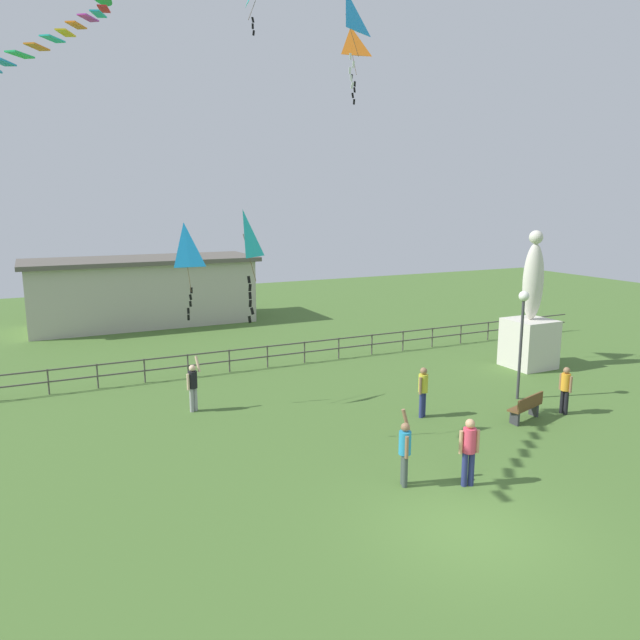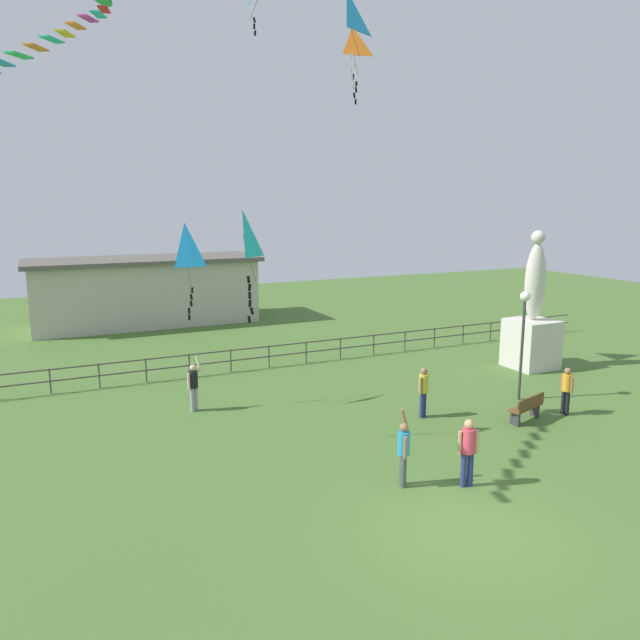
{
  "view_description": "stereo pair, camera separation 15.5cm",
  "coord_description": "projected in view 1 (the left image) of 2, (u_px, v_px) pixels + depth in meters",
  "views": [
    {
      "loc": [
        -8.0,
        -9.2,
        6.84
      ],
      "look_at": [
        -0.31,
        6.74,
        3.4
      ],
      "focal_mm": 33.79,
      "sensor_mm": 36.0,
      "label": 1
    },
    {
      "loc": [
        -7.86,
        -9.26,
        6.84
      ],
      "look_at": [
        -0.31,
        6.74,
        3.4
      ],
      "focal_mm": 33.79,
      "sensor_mm": 36.0,
      "label": 2
    }
  ],
  "objects": [
    {
      "name": "statue_monument",
      "position": [
        530.0,
        326.0,
        25.31
      ],
      "size": [
        1.79,
        1.79,
        5.76
      ],
      "color": "beige",
      "rests_on": "ground_plane"
    },
    {
      "name": "ground_plane",
      "position": [
        470.0,
        529.0,
        12.84
      ],
      "size": [
        80.0,
        80.0,
        0.0
      ],
      "primitive_type": "plane",
      "color": "#476B2D"
    },
    {
      "name": "kite_0",
      "position": [
        244.0,
        239.0,
        16.21
      ],
      "size": [
        0.8,
        0.77,
        3.07
      ],
      "color": "#19B2B2"
    },
    {
      "name": "person_3",
      "position": [
        405.0,
        449.0,
        14.66
      ],
      "size": [
        0.39,
        0.49,
        1.91
      ],
      "color": "#3F4C47",
      "rests_on": "ground_plane"
    },
    {
      "name": "person_2",
      "position": [
        193.0,
        384.0,
        19.97
      ],
      "size": [
        0.51,
        0.32,
        1.88
      ],
      "color": "#99999E",
      "rests_on": "ground_plane"
    },
    {
      "name": "waterfront_railing",
      "position": [
        245.0,
        355.0,
        24.98
      ],
      "size": [
        36.02,
        0.06,
        0.95
      ],
      "color": "#4C4742",
      "rests_on": "ground_plane"
    },
    {
      "name": "lamppost",
      "position": [
        522.0,
        320.0,
        20.88
      ],
      "size": [
        0.36,
        0.36,
        3.88
      ],
      "color": "#38383D",
      "rests_on": "ground_plane"
    },
    {
      "name": "kite_1",
      "position": [
        185.0,
        250.0,
        19.74
      ],
      "size": [
        0.75,
        1.14,
        3.1
      ],
      "color": "#198CD1"
    },
    {
      "name": "person_4",
      "position": [
        469.0,
        448.0,
        14.65
      ],
      "size": [
        0.5,
        0.32,
        1.72
      ],
      "color": "navy",
      "rests_on": "ground_plane"
    },
    {
      "name": "kite_2",
      "position": [
        351.0,
        48.0,
        23.04
      ],
      "size": [
        0.98,
        1.1,
        2.8
      ],
      "color": "orange"
    },
    {
      "name": "person_0",
      "position": [
        565.0,
        387.0,
        19.73
      ],
      "size": [
        0.29,
        0.48,
        1.59
      ],
      "color": "black",
      "rests_on": "ground_plane"
    },
    {
      "name": "kite_4",
      "position": [
        346.0,
        16.0,
        19.48
      ],
      "size": [
        1.18,
        0.97,
        3.01
      ],
      "color": "#198CD1"
    },
    {
      "name": "person_1",
      "position": [
        423.0,
        389.0,
        19.44
      ],
      "size": [
        0.45,
        0.31,
        1.66
      ],
      "color": "navy",
      "rests_on": "ground_plane"
    },
    {
      "name": "park_bench",
      "position": [
        527.0,
        407.0,
        19.2
      ],
      "size": [
        1.55,
        0.83,
        0.85
      ],
      "color": "brown",
      "rests_on": "ground_plane"
    },
    {
      "name": "pavilion_building",
      "position": [
        143.0,
        291.0,
        34.47
      ],
      "size": [
        12.75,
        5.04,
        3.8
      ],
      "color": "#B7B2A3",
      "rests_on": "ground_plane"
    }
  ]
}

